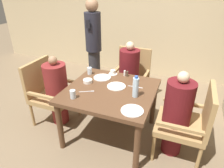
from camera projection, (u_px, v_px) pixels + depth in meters
name	position (u px, v px, depth m)	size (l,w,h in m)	color
ground_plane	(111.00, 133.00, 2.86)	(16.00, 16.00, 0.00)	#7A664C
wall_back	(151.00, 10.00, 4.06)	(8.00, 0.06, 2.80)	#C6B289
dining_table	(111.00, 96.00, 2.56)	(1.10, 1.05, 0.73)	brown
chair_left_side	(49.00, 90.00, 2.94)	(0.56, 0.56, 0.94)	#A88451
diner_in_left_chair	(57.00, 90.00, 2.87)	(0.32, 0.32, 1.06)	maroon
chair_far_side	(131.00, 75.00, 3.41)	(0.56, 0.56, 0.94)	#A88451
diner_in_far_chair	(129.00, 75.00, 3.25)	(0.32, 0.32, 1.13)	#5B1419
chair_right_side	(189.00, 121.00, 2.30)	(0.56, 0.56, 0.94)	#A88451
diner_in_right_chair	(177.00, 114.00, 2.32)	(0.32, 0.32, 1.11)	#5B1419
standing_host	(94.00, 44.00, 3.64)	(0.29, 0.32, 1.69)	#2D2D33
plate_main_left	(116.00, 86.00, 2.58)	(0.24, 0.24, 0.01)	white
plate_main_right	(102.00, 77.00, 2.81)	(0.24, 0.24, 0.01)	white
plate_dessert_center	(132.00, 111.00, 2.10)	(0.24, 0.24, 0.01)	white
teacup_with_saucer	(113.00, 72.00, 2.91)	(0.13, 0.13, 0.06)	white
bowl_small	(88.00, 81.00, 2.68)	(0.12, 0.12, 0.04)	white
water_bottle	(136.00, 87.00, 2.31)	(0.07, 0.07, 0.27)	silver
glass_tall_near	(90.00, 71.00, 2.91)	(0.07, 0.07, 0.10)	silver
glass_tall_mid	(73.00, 94.00, 2.31)	(0.07, 0.07, 0.10)	silver
salt_shaker	(125.00, 73.00, 2.85)	(0.03, 0.03, 0.08)	white
pepper_shaker	(127.00, 74.00, 2.84)	(0.03, 0.03, 0.08)	#4C3D2D
fork_beside_plate	(88.00, 91.00, 2.47)	(0.17, 0.10, 0.00)	silver
knife_beside_plate	(136.00, 87.00, 2.57)	(0.20, 0.02, 0.00)	silver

